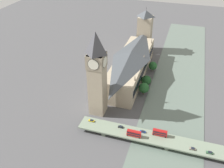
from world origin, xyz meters
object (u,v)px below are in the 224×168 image
(car_northbound_mid, at_px, (210,153))
(car_southbound_mid, at_px, (193,149))
(road_bridge, at_px, (168,141))
(victoria_tower, at_px, (145,31))
(car_southbound_lead, at_px, (143,132))
(car_northbound_tail, at_px, (121,127))
(double_decker_bus_mid, at_px, (160,133))
(parliament_hall, at_px, (131,64))
(clock_tower, at_px, (97,73))
(double_decker_bus_lead, at_px, (134,133))
(car_southbound_tail, at_px, (92,121))

(car_northbound_mid, bearing_deg, car_southbound_mid, -0.74)
(road_bridge, xyz_separation_m, car_northbound_mid, (-27.90, 3.43, 1.66))
(victoria_tower, height_order, car_southbound_mid, victoria_tower)
(victoria_tower, bearing_deg, car_southbound_lead, 101.27)
(road_bridge, bearing_deg, car_northbound_tail, -4.15)
(victoria_tower, distance_m, double_decker_bus_mid, 152.29)
(car_northbound_mid, relative_size, car_southbound_lead, 1.01)
(parliament_hall, bearing_deg, clock_tower, 78.84)
(road_bridge, height_order, car_southbound_lead, car_southbound_lead)
(road_bridge, distance_m, double_decker_bus_lead, 24.56)
(car_northbound_tail, xyz_separation_m, car_southbound_tail, (23.45, 0.16, -0.05))
(car_northbound_tail, bearing_deg, car_southbound_lead, -179.64)
(road_bridge, bearing_deg, victoria_tower, -72.17)
(clock_tower, height_order, road_bridge, clock_tower)
(car_southbound_mid, height_order, car_southbound_tail, car_southbound_mid)
(double_decker_bus_lead, xyz_separation_m, car_southbound_mid, (-40.98, 0.09, -2.01))
(victoria_tower, height_order, car_southbound_lead, victoria_tower)
(double_decker_bus_lead, relative_size, double_decker_bus_mid, 1.00)
(parliament_hall, distance_m, double_decker_bus_lead, 90.42)
(road_bridge, bearing_deg, clock_tower, -19.04)
(double_decker_bus_mid, height_order, car_southbound_mid, double_decker_bus_mid)
(double_decker_bus_mid, distance_m, car_southbound_lead, 12.46)
(victoria_tower, xyz_separation_m, car_northbound_mid, (-75.73, 152.08, -19.50))
(clock_tower, distance_m, double_decker_bus_lead, 52.99)
(victoria_tower, relative_size, car_southbound_tail, 11.48)
(car_southbound_lead, bearing_deg, parliament_hall, -70.29)
(parliament_hall, xyz_separation_m, car_southbound_tail, (11.18, 81.34, -9.27))
(victoria_tower, xyz_separation_m, double_decker_bus_mid, (-41.39, 145.50, -17.56))
(car_northbound_mid, height_order, car_southbound_mid, car_northbound_mid)
(car_northbound_tail, bearing_deg, car_southbound_tail, 0.39)
(car_northbound_mid, bearing_deg, double_decker_bus_mid, -10.84)
(parliament_hall, xyz_separation_m, road_bridge, (-47.77, 83.76, -10.89))
(double_decker_bus_lead, relative_size, car_southbound_lead, 2.37)
(clock_tower, xyz_separation_m, car_southbound_mid, (-77.10, 24.07, -32.48))
(double_decker_bus_mid, bearing_deg, car_northbound_mid, 169.16)
(parliament_hall, distance_m, road_bridge, 97.04)
(double_decker_bus_lead, bearing_deg, clock_tower, -33.58)
(clock_tower, relative_size, car_southbound_tail, 15.13)
(double_decker_bus_lead, bearing_deg, car_southbound_tail, -9.15)
(double_decker_bus_mid, height_order, car_southbound_tail, double_decker_bus_mid)
(clock_tower, bearing_deg, parliament_hall, -101.16)
(double_decker_bus_lead, relative_size, car_northbound_tail, 2.68)
(parliament_hall, bearing_deg, victoria_tower, -89.95)
(car_northbound_mid, height_order, car_northbound_tail, car_northbound_tail)
(victoria_tower, height_order, double_decker_bus_lead, victoria_tower)
(double_decker_bus_mid, height_order, car_northbound_tail, double_decker_bus_mid)
(car_northbound_mid, bearing_deg, car_northbound_tail, -5.41)
(victoria_tower, relative_size, car_northbound_mid, 12.24)
(clock_tower, distance_m, car_southbound_tail, 37.32)
(road_bridge, bearing_deg, car_northbound_mid, 172.99)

